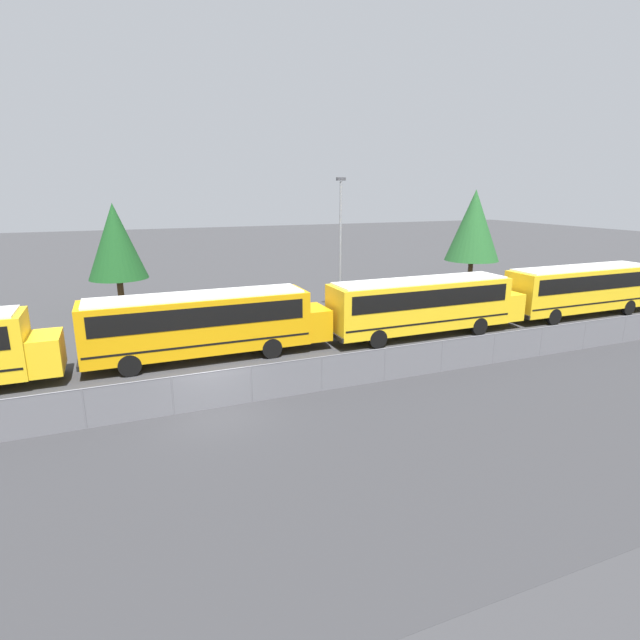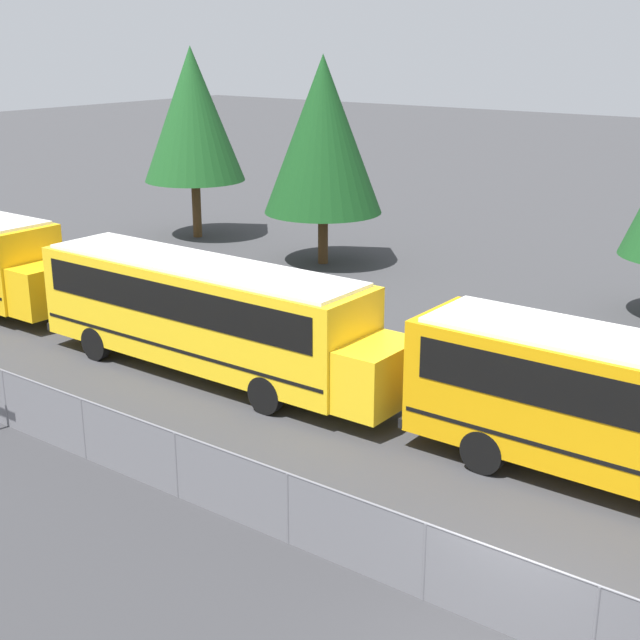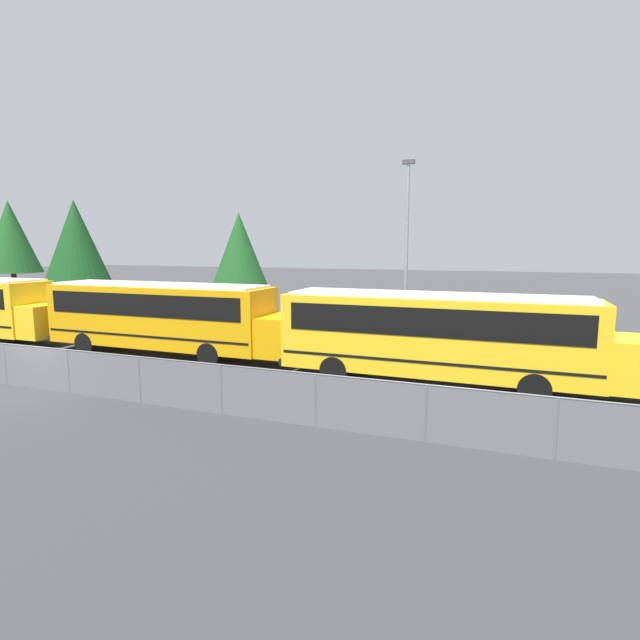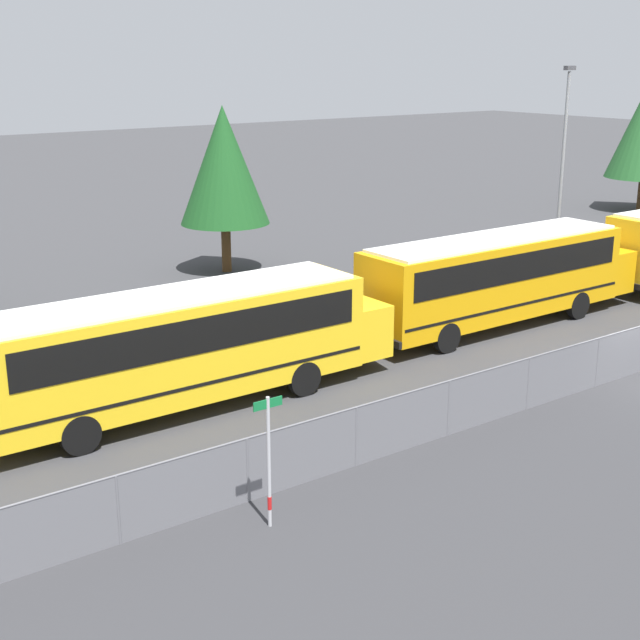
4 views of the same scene
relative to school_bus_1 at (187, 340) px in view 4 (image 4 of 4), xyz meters
The scene contains 7 objects.
ground_plane 13.78m from the school_bus_1, 25.25° to the right, with size 200.00×200.00×0.00m, color #38383A.
fence 13.69m from the school_bus_1, 25.26° to the right, with size 77.63×0.07×1.58m.
school_bus_1 is the anchor object (origin of this frame).
school_bus_2 13.11m from the school_bus_1, ahead, with size 12.59×2.62×3.41m.
street_sign 7.27m from the school_bus_1, 104.57° to the right, with size 0.70×0.09×2.98m.
light_pole 24.27m from the school_bus_1, 14.74° to the left, with size 0.60×0.24×9.24m.
tree_0 17.03m from the school_bus_1, 56.10° to the left, with size 4.09×4.09×7.60m.
Camera 4 is at (-23.34, -15.66, 9.73)m, focal length 50.00 mm.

